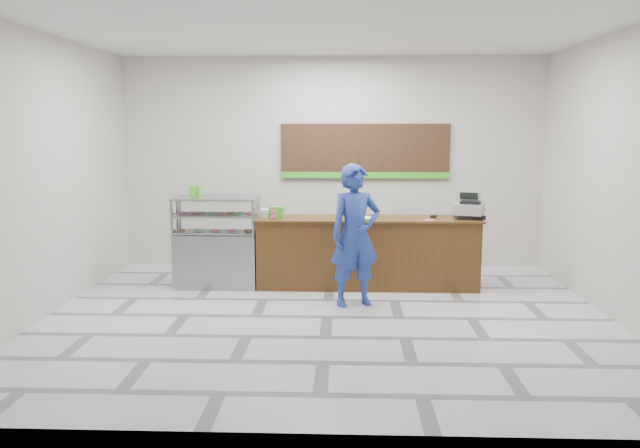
{
  "coord_description": "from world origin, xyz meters",
  "views": [
    {
      "loc": [
        0.2,
        -7.48,
        2.32
      ],
      "look_at": [
        -0.12,
        0.9,
        1.03
      ],
      "focal_mm": 35.0,
      "sensor_mm": 36.0,
      "label": 1
    }
  ],
  "objects_px": {
    "serving_tray": "(361,218)",
    "cash_register": "(469,208)",
    "sales_counter": "(367,252)",
    "display_case": "(218,241)",
    "customer": "(355,235)"
  },
  "relations": [
    {
      "from": "customer",
      "to": "sales_counter",
      "type": "bearing_deg",
      "value": 59.65
    },
    {
      "from": "serving_tray",
      "to": "cash_register",
      "type": "bearing_deg",
      "value": -6.23
    },
    {
      "from": "customer",
      "to": "serving_tray",
      "type": "bearing_deg",
      "value": 64.76
    },
    {
      "from": "display_case",
      "to": "customer",
      "type": "height_order",
      "value": "customer"
    },
    {
      "from": "serving_tray",
      "to": "display_case",
      "type": "bearing_deg",
      "value": 164.2
    },
    {
      "from": "sales_counter",
      "to": "customer",
      "type": "height_order",
      "value": "customer"
    },
    {
      "from": "sales_counter",
      "to": "display_case",
      "type": "xyz_separation_m",
      "value": [
        -2.22,
        -0.0,
        0.16
      ]
    },
    {
      "from": "sales_counter",
      "to": "customer",
      "type": "bearing_deg",
      "value": -101.34
    },
    {
      "from": "sales_counter",
      "to": "customer",
      "type": "xyz_separation_m",
      "value": [
        -0.2,
        -0.98,
        0.42
      ]
    },
    {
      "from": "display_case",
      "to": "customer",
      "type": "bearing_deg",
      "value": -25.83
    },
    {
      "from": "cash_register",
      "to": "customer",
      "type": "distance_m",
      "value": 1.96
    },
    {
      "from": "sales_counter",
      "to": "cash_register",
      "type": "height_order",
      "value": "cash_register"
    },
    {
      "from": "sales_counter",
      "to": "customer",
      "type": "relative_size",
      "value": 1.74
    },
    {
      "from": "sales_counter",
      "to": "display_case",
      "type": "relative_size",
      "value": 2.45
    },
    {
      "from": "serving_tray",
      "to": "customer",
      "type": "bearing_deg",
      "value": -108.2
    }
  ]
}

